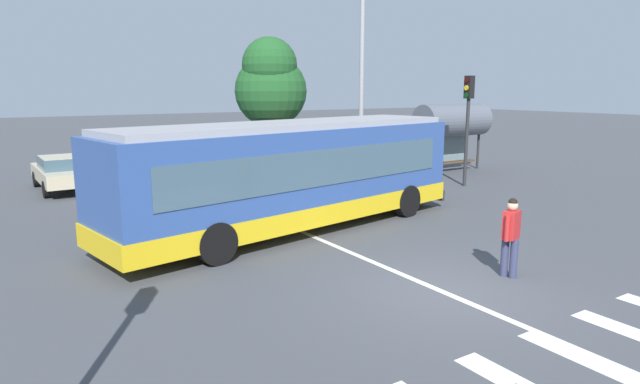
# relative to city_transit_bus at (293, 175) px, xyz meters

# --- Properties ---
(ground_plane) EXTENTS (160.00, 160.00, 0.00)m
(ground_plane) POSITION_rel_city_transit_bus_xyz_m (0.11, -5.75, -1.59)
(ground_plane) COLOR #424449
(city_transit_bus) EXTENTS (11.36, 4.41, 3.06)m
(city_transit_bus) POSITION_rel_city_transit_bus_xyz_m (0.00, 0.00, 0.00)
(city_transit_bus) COLOR black
(city_transit_bus) RESTS_ON ground_plane
(pedestrian_crossing_street) EXTENTS (0.56, 0.37, 1.72)m
(pedestrian_crossing_street) POSITION_rel_city_transit_bus_xyz_m (1.88, -5.89, -0.62)
(pedestrian_crossing_street) COLOR #333856
(pedestrian_crossing_street) RESTS_ON ground_plane
(parked_car_champagne) EXTENTS (1.95, 4.54, 1.35)m
(parked_car_champagne) POSITION_rel_city_transit_bus_xyz_m (-4.55, 10.27, -0.82)
(parked_car_champagne) COLOR black
(parked_car_champagne) RESTS_ON ground_plane
(parked_car_black) EXTENTS (2.01, 4.57, 1.35)m
(parked_car_black) POSITION_rel_city_transit_bus_xyz_m (-1.78, 9.89, -0.82)
(parked_car_black) COLOR black
(parked_car_black) RESTS_ON ground_plane
(parked_car_charcoal) EXTENTS (1.98, 4.55, 1.35)m
(parked_car_charcoal) POSITION_rel_city_transit_bus_xyz_m (0.78, 9.87, -0.82)
(parked_car_charcoal) COLOR black
(parked_car_charcoal) RESTS_ON ground_plane
(parked_car_blue) EXTENTS (1.88, 4.50, 1.35)m
(parked_car_blue) POSITION_rel_city_transit_bus_xyz_m (3.45, 10.44, -0.82)
(parked_car_blue) COLOR black
(parked_car_blue) RESTS_ON ground_plane
(parked_car_red) EXTENTS (1.97, 4.55, 1.35)m
(parked_car_red) POSITION_rel_city_transit_bus_xyz_m (6.13, 10.23, -0.82)
(parked_car_red) COLOR black
(parked_car_red) RESTS_ON ground_plane
(traffic_light_far_corner) EXTENTS (0.33, 0.32, 4.48)m
(traffic_light_far_corner) POSITION_rel_city_transit_bus_xyz_m (9.50, 2.23, 1.43)
(traffic_light_far_corner) COLOR #28282B
(traffic_light_far_corner) RESTS_ON ground_plane
(bus_stop_shelter) EXTENTS (3.95, 1.54, 3.25)m
(bus_stop_shelter) POSITION_rel_city_transit_bus_xyz_m (11.95, 5.36, 0.83)
(bus_stop_shelter) COLOR #28282B
(bus_stop_shelter) RESTS_ON ground_plane
(twin_arm_street_lamp) EXTENTS (4.42, 0.32, 8.70)m
(twin_arm_street_lamp) POSITION_rel_city_transit_bus_xyz_m (6.70, 5.67, 3.79)
(twin_arm_street_lamp) COLOR #939399
(twin_arm_street_lamp) RESTS_ON ground_plane
(background_tree_right) EXTENTS (4.02, 4.02, 6.75)m
(background_tree_right) POSITION_rel_city_transit_bus_xyz_m (6.74, 14.02, 2.66)
(background_tree_right) COLOR brown
(background_tree_right) RESTS_ON ground_plane
(crosswalk_painted_stripes) EXTENTS (6.34, 2.74, 0.01)m
(crosswalk_painted_stripes) POSITION_rel_city_transit_bus_xyz_m (-0.10, -9.17, -1.58)
(crosswalk_painted_stripes) COLOR silver
(crosswalk_painted_stripes) RESTS_ON ground_plane
(lane_center_line) EXTENTS (0.16, 24.00, 0.01)m
(lane_center_line) POSITION_rel_city_transit_bus_xyz_m (0.08, -3.75, -1.58)
(lane_center_line) COLOR silver
(lane_center_line) RESTS_ON ground_plane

